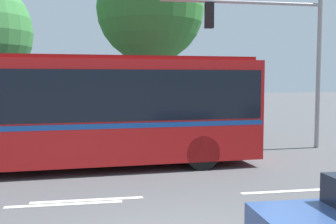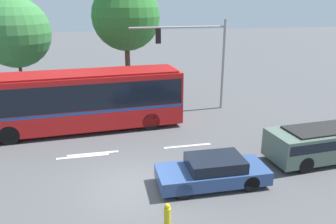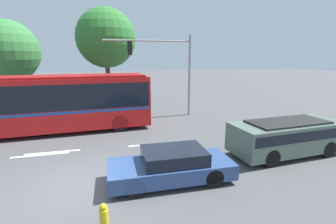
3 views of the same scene
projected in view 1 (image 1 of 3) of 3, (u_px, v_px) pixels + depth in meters
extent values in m
cube|color=red|center=(61.00, 111.00, 11.86)|extent=(11.71, 3.19, 2.91)
cube|color=black|center=(60.00, 94.00, 11.83)|extent=(11.49, 3.22, 1.40)
cube|color=#194C9E|center=(61.00, 123.00, 11.89)|extent=(11.60, 3.22, 0.14)
cube|color=black|center=(247.00, 96.00, 13.21)|extent=(0.19, 2.12, 1.63)
cube|color=maroon|center=(59.00, 58.00, 11.74)|extent=(11.24, 2.97, 0.10)
cylinder|color=black|center=(181.00, 141.00, 13.96)|extent=(1.02, 0.36, 1.00)
cylinder|color=black|center=(202.00, 153.00, 11.83)|extent=(1.02, 0.36, 1.00)
cylinder|color=gray|center=(319.00, 71.00, 15.50)|extent=(0.18, 0.18, 5.83)
cylinder|color=gray|center=(243.00, 2.00, 14.76)|extent=(6.07, 0.12, 0.12)
cube|color=black|center=(209.00, 15.00, 14.58)|extent=(0.30, 0.22, 0.90)
cylinder|color=red|center=(208.00, 7.00, 14.67)|extent=(0.18, 0.02, 0.18)
cylinder|color=yellow|center=(208.00, 16.00, 14.69)|extent=(0.18, 0.02, 0.18)
cylinder|color=green|center=(208.00, 24.00, 14.72)|extent=(0.18, 0.02, 0.18)
cube|color=#286028|center=(139.00, 133.00, 16.11)|extent=(7.33, 1.12, 1.03)
cube|color=#B22D6B|center=(139.00, 114.00, 16.05)|extent=(7.18, 1.06, 0.46)
cylinder|color=brown|center=(151.00, 92.00, 19.13)|extent=(0.38, 0.38, 4.06)
sphere|color=#2D752D|center=(150.00, 9.00, 18.83)|extent=(4.91, 4.91, 4.91)
cube|color=silver|center=(64.00, 204.00, 8.56)|extent=(2.40, 0.16, 0.01)
cube|color=silver|center=(87.00, 200.00, 8.85)|extent=(2.40, 0.16, 0.01)
cube|color=silver|center=(290.00, 191.00, 9.57)|extent=(2.40, 0.16, 0.01)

